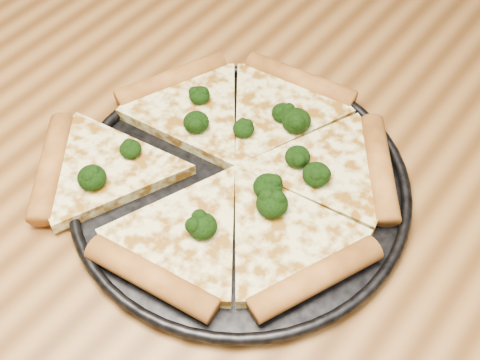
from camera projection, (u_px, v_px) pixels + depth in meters
The scene contains 4 objects.
dining_table at pixel (296, 243), 0.71m from camera, with size 1.20×0.90×0.75m.
pizza_pan at pixel (240, 185), 0.63m from camera, with size 0.34×0.34×0.02m.
pizza at pixel (228, 167), 0.63m from camera, with size 0.36×0.34×0.03m.
broccoli_florets at pixel (239, 159), 0.63m from camera, with size 0.20×0.21×0.02m.
Camera 1 is at (0.18, -0.34, 1.26)m, focal length 47.63 mm.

